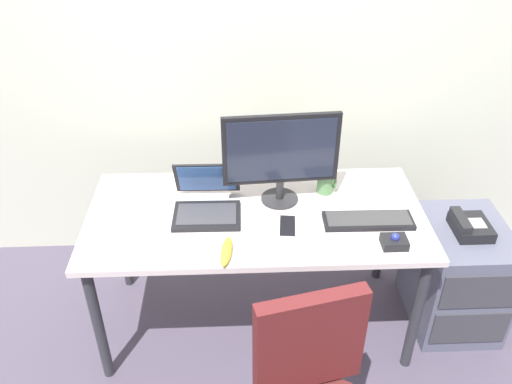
{
  "coord_description": "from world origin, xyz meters",
  "views": [
    {
      "loc": [
        -0.08,
        -2.01,
        2.19
      ],
      "look_at": [
        0.0,
        0.0,
        0.84
      ],
      "focal_mm": 37.21,
      "sensor_mm": 36.0,
      "label": 1
    }
  ],
  "objects_px": {
    "desk_phone": "(470,226)",
    "trackball_mouse": "(394,241)",
    "keyboard": "(368,220)",
    "monitor_main": "(281,154)",
    "paper_notepad": "(123,241)",
    "laptop": "(207,202)",
    "cell_phone": "(287,226)",
    "coffee_mug": "(326,181)",
    "banana": "(226,251)",
    "file_cabinet": "(456,274)"
  },
  "relations": [
    {
      "from": "desk_phone",
      "to": "trackball_mouse",
      "type": "bearing_deg",
      "value": -151.34
    },
    {
      "from": "laptop",
      "to": "banana",
      "type": "distance_m",
      "value": 0.34
    },
    {
      "from": "trackball_mouse",
      "to": "cell_phone",
      "type": "xyz_separation_m",
      "value": [
        -0.45,
        0.15,
        -0.02
      ]
    },
    {
      "from": "keyboard",
      "to": "coffee_mug",
      "type": "relative_size",
      "value": 3.46
    },
    {
      "from": "file_cabinet",
      "to": "cell_phone",
      "type": "bearing_deg",
      "value": -173.2
    },
    {
      "from": "keyboard",
      "to": "banana",
      "type": "distance_m",
      "value": 0.68
    },
    {
      "from": "keyboard",
      "to": "laptop",
      "type": "relative_size",
      "value": 1.29
    },
    {
      "from": "file_cabinet",
      "to": "keyboard",
      "type": "bearing_deg",
      "value": -169.96
    },
    {
      "from": "keyboard",
      "to": "cell_phone",
      "type": "distance_m",
      "value": 0.37
    },
    {
      "from": "coffee_mug",
      "to": "banana",
      "type": "distance_m",
      "value": 0.68
    },
    {
      "from": "trackball_mouse",
      "to": "desk_phone",
      "type": "bearing_deg",
      "value": 28.66
    },
    {
      "from": "paper_notepad",
      "to": "cell_phone",
      "type": "distance_m",
      "value": 0.73
    },
    {
      "from": "monitor_main",
      "to": "banana",
      "type": "distance_m",
      "value": 0.53
    },
    {
      "from": "monitor_main",
      "to": "banana",
      "type": "height_order",
      "value": "monitor_main"
    },
    {
      "from": "desk_phone",
      "to": "banana",
      "type": "bearing_deg",
      "value": -166.7
    },
    {
      "from": "desk_phone",
      "to": "banana",
      "type": "relative_size",
      "value": 1.05
    },
    {
      "from": "keyboard",
      "to": "paper_notepad",
      "type": "distance_m",
      "value": 1.1
    },
    {
      "from": "file_cabinet",
      "to": "desk_phone",
      "type": "bearing_deg",
      "value": -116.78
    },
    {
      "from": "monitor_main",
      "to": "laptop",
      "type": "relative_size",
      "value": 1.7
    },
    {
      "from": "trackball_mouse",
      "to": "cell_phone",
      "type": "distance_m",
      "value": 0.47
    },
    {
      "from": "file_cabinet",
      "to": "laptop",
      "type": "xyz_separation_m",
      "value": [
        -1.27,
        0.03,
        0.48
      ]
    },
    {
      "from": "desk_phone",
      "to": "paper_notepad",
      "type": "distance_m",
      "value": 1.64
    },
    {
      "from": "file_cabinet",
      "to": "keyboard",
      "type": "distance_m",
      "value": 0.7
    },
    {
      "from": "desk_phone",
      "to": "trackball_mouse",
      "type": "relative_size",
      "value": 1.82
    },
    {
      "from": "monitor_main",
      "to": "keyboard",
      "type": "distance_m",
      "value": 0.5
    },
    {
      "from": "coffee_mug",
      "to": "laptop",
      "type": "bearing_deg",
      "value": -166.57
    },
    {
      "from": "laptop",
      "to": "trackball_mouse",
      "type": "relative_size",
      "value": 2.9
    },
    {
      "from": "monitor_main",
      "to": "trackball_mouse",
      "type": "height_order",
      "value": "monitor_main"
    },
    {
      "from": "desk_phone",
      "to": "monitor_main",
      "type": "height_order",
      "value": "monitor_main"
    },
    {
      "from": "monitor_main",
      "to": "trackball_mouse",
      "type": "relative_size",
      "value": 4.95
    },
    {
      "from": "banana",
      "to": "coffee_mug",
      "type": "bearing_deg",
      "value": 43.38
    },
    {
      "from": "laptop",
      "to": "cell_phone",
      "type": "xyz_separation_m",
      "value": [
        0.37,
        -0.14,
        -0.05
      ]
    },
    {
      "from": "desk_phone",
      "to": "file_cabinet",
      "type": "bearing_deg",
      "value": 63.22
    },
    {
      "from": "desk_phone",
      "to": "coffee_mug",
      "type": "relative_size",
      "value": 1.68
    },
    {
      "from": "banana",
      "to": "monitor_main",
      "type": "bearing_deg",
      "value": 57.23
    },
    {
      "from": "desk_phone",
      "to": "keyboard",
      "type": "bearing_deg",
      "value": -171.55
    },
    {
      "from": "monitor_main",
      "to": "paper_notepad",
      "type": "xyz_separation_m",
      "value": [
        -0.71,
        -0.29,
        -0.25
      ]
    },
    {
      "from": "keyboard",
      "to": "cell_phone",
      "type": "xyz_separation_m",
      "value": [
        -0.37,
        -0.01,
        -0.01
      ]
    },
    {
      "from": "desk_phone",
      "to": "trackball_mouse",
      "type": "height_order",
      "value": "trackball_mouse"
    },
    {
      "from": "file_cabinet",
      "to": "paper_notepad",
      "type": "height_order",
      "value": "paper_notepad"
    },
    {
      "from": "desk_phone",
      "to": "coffee_mug",
      "type": "bearing_deg",
      "value": 164.72
    },
    {
      "from": "trackball_mouse",
      "to": "cell_phone",
      "type": "bearing_deg",
      "value": 160.94
    },
    {
      "from": "desk_phone",
      "to": "trackball_mouse",
      "type": "distance_m",
      "value": 0.53
    },
    {
      "from": "trackball_mouse",
      "to": "banana",
      "type": "height_order",
      "value": "trackball_mouse"
    },
    {
      "from": "desk_phone",
      "to": "coffee_mug",
      "type": "xyz_separation_m",
      "value": [
        -0.68,
        0.19,
        0.16
      ]
    },
    {
      "from": "trackball_mouse",
      "to": "cell_phone",
      "type": "height_order",
      "value": "trackball_mouse"
    },
    {
      "from": "keyboard",
      "to": "trackball_mouse",
      "type": "height_order",
      "value": "trackball_mouse"
    },
    {
      "from": "laptop",
      "to": "trackball_mouse",
      "type": "distance_m",
      "value": 0.87
    },
    {
      "from": "desk_phone",
      "to": "paper_notepad",
      "type": "xyz_separation_m",
      "value": [
        -1.63,
        -0.17,
        0.1
      ]
    },
    {
      "from": "keyboard",
      "to": "monitor_main",
      "type": "bearing_deg",
      "value": 152.78
    }
  ]
}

